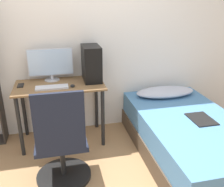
% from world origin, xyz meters
% --- Properties ---
extents(wall_back, '(8.00, 0.05, 2.50)m').
position_xyz_m(wall_back, '(0.00, 1.42, 1.25)').
color(wall_back, silver).
rests_on(wall_back, ground_plane).
extents(desk, '(1.05, 0.57, 0.76)m').
position_xyz_m(desk, '(-0.26, 1.11, 0.63)').
color(desk, brown).
rests_on(desk, ground_plane).
extents(office_chair, '(0.55, 0.55, 1.01)m').
position_xyz_m(office_chair, '(-0.29, 0.32, 0.38)').
color(office_chair, black).
rests_on(office_chair, ground_plane).
extents(bed, '(1.05, 1.89, 0.48)m').
position_xyz_m(bed, '(1.12, 0.45, 0.24)').
color(bed, '#4C3D2D').
rests_on(bed, ground_plane).
extents(pillow, '(0.80, 0.36, 0.11)m').
position_xyz_m(pillow, '(1.12, 1.14, 0.53)').
color(pillow, '#B2B7C6').
rests_on(pillow, bed).
extents(magazine, '(0.24, 0.32, 0.01)m').
position_xyz_m(magazine, '(1.22, 0.40, 0.48)').
color(magazine, black).
rests_on(magazine, bed).
extents(monitor, '(0.55, 0.18, 0.40)m').
position_xyz_m(monitor, '(-0.34, 1.29, 0.97)').
color(monitor, '#B7B7BC').
rests_on(monitor, desk).
extents(keyboard, '(0.37, 0.13, 0.02)m').
position_xyz_m(keyboard, '(-0.35, 1.00, 0.77)').
color(keyboard, silver).
rests_on(keyboard, desk).
extents(pc_tower, '(0.21, 0.37, 0.43)m').
position_xyz_m(pc_tower, '(0.14, 1.19, 0.97)').
color(pc_tower, black).
rests_on(pc_tower, desk).
extents(mouse, '(0.06, 0.09, 0.02)m').
position_xyz_m(mouse, '(-0.11, 1.00, 0.77)').
color(mouse, black).
rests_on(mouse, desk).
extents(phone, '(0.07, 0.14, 0.01)m').
position_xyz_m(phone, '(-0.70, 1.16, 0.76)').
color(phone, black).
rests_on(phone, desk).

